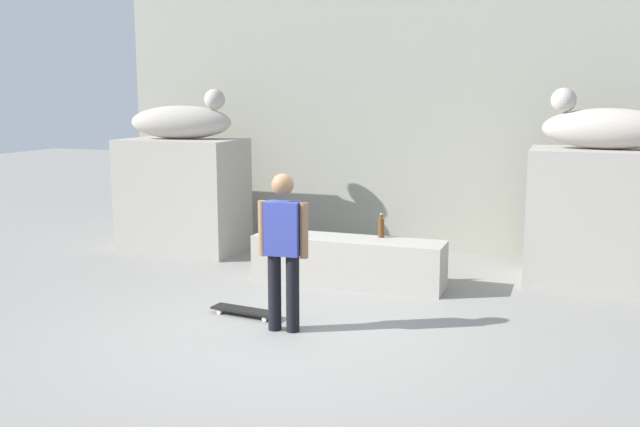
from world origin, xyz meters
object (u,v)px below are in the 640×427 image
object	(u,v)px
statue_reclining_right	(605,127)
skateboard	(245,311)
statue_reclining_left	(183,121)
skater	(283,245)
bottle_orange	(281,228)
bottle_brown	(381,227)

from	to	relation	value
statue_reclining_right	skateboard	distance (m)	5.07
skateboard	statue_reclining_left	bearing A→B (deg)	-42.95
skater	skateboard	size ratio (longest dim) A/B	2.04
bottle_orange	statue_reclining_right	bearing A→B (deg)	17.75
statue_reclining_right	statue_reclining_left	bearing A→B (deg)	2.13
statue_reclining_left	bottle_brown	size ratio (longest dim) A/B	5.32
skater	bottle_orange	bearing A→B (deg)	-70.59
statue_reclining_left	statue_reclining_right	xyz separation A→B (m)	(6.12, -0.01, 0.00)
statue_reclining_right	bottle_orange	bearing A→B (deg)	19.94
bottle_brown	statue_reclining_right	bearing A→B (deg)	18.46
statue_reclining_right	skateboard	world-z (taller)	statue_reclining_right
statue_reclining_left	bottle_orange	bearing A→B (deg)	-42.92
statue_reclining_left	skater	size ratio (longest dim) A/B	1.01
statue_reclining_right	skater	distance (m)	4.54
statue_reclining_left	statue_reclining_right	size ratio (longest dim) A/B	1.04
skater	bottle_orange	size ratio (longest dim) A/B	6.57
statue_reclining_right	bottle_orange	size ratio (longest dim) A/B	6.37
statue_reclining_right	bottle_orange	distance (m)	4.35
skater	bottle_orange	xyz separation A→B (m)	(-0.80, 1.82, -0.20)
statue_reclining_left	skateboard	distance (m)	4.17
skateboard	statue_reclining_right	bearing A→B (deg)	-136.82
statue_reclining_right	bottle_brown	distance (m)	3.10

